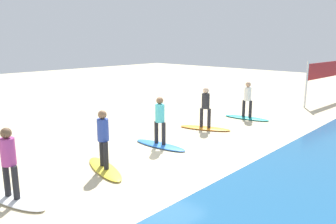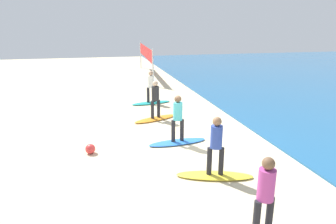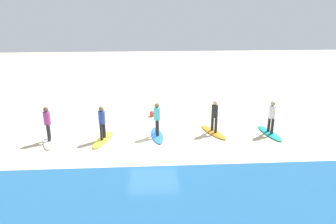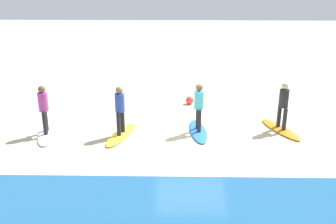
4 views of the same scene
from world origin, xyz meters
name	(u,v)px [view 2 (image 2 of 4)]	position (x,y,z in m)	size (l,w,h in m)	color
ground_plane	(185,145)	(0.00, 0.00, 0.00)	(60.00, 60.00, 0.00)	beige
surfboard_teal	(151,103)	(-5.91, -0.11, 0.04)	(2.10, 0.56, 0.09)	teal
surfer_teal	(151,84)	(-5.91, -0.11, 1.04)	(0.32, 0.46, 1.64)	#232328
surfboard_orange	(156,119)	(-3.11, -0.42, 0.04)	(2.10, 0.56, 0.09)	orange
surfer_orange	(155,97)	(-3.11, -0.42, 1.04)	(0.32, 0.44, 1.64)	#232328
surfboard_blue	(178,142)	(-0.23, -0.19, 0.04)	(2.10, 0.56, 0.09)	blue
surfer_blue	(178,115)	(-0.23, -0.19, 1.04)	(0.32, 0.46, 1.64)	#232328
surfboard_yellow	(215,176)	(2.38, 0.16, 0.04)	(2.10, 0.56, 0.09)	yellow
surfer_yellow	(216,142)	(2.38, 0.16, 1.04)	(0.32, 0.45, 1.64)	#232328
surfer_white	(266,191)	(4.92, 0.13, 1.04)	(0.32, 0.45, 1.64)	#232328
volleyball_net	(146,53)	(-14.89, 1.08, 1.79)	(9.09, 0.60, 2.50)	silver
beach_ball	(90,149)	(-0.03, -3.17, 0.16)	(0.32, 0.32, 0.32)	#E53838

